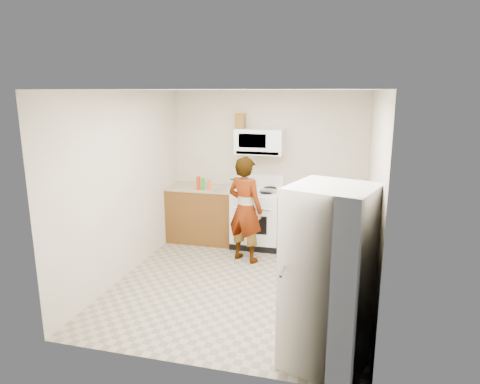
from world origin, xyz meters
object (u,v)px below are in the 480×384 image
(kettle, at_px, (319,187))
(saucepan, at_px, (246,183))
(fridge, at_px, (329,278))
(person, at_px, (245,209))
(gas_range, at_px, (257,217))
(microwave, at_px, (260,142))

(kettle, height_order, saucepan, kettle)
(fridge, height_order, kettle, fridge)
(fridge, xyz_separation_m, kettle, (-0.33, 3.05, 0.16))
(person, bearing_deg, gas_range, -71.77)
(person, xyz_separation_m, fridge, (1.33, -2.23, 0.06))
(fridge, bearing_deg, person, 138.48)
(microwave, bearing_deg, fridge, -66.97)
(person, relative_size, kettle, 9.87)
(microwave, height_order, person, microwave)
(person, distance_m, fridge, 2.60)
(gas_range, height_order, fridge, fridge)
(person, height_order, kettle, person)
(fridge, bearing_deg, gas_range, 131.68)
(microwave, distance_m, saucepan, 0.71)
(person, height_order, fridge, fridge)
(kettle, xyz_separation_m, saucepan, (-1.17, -0.05, 0.01))
(kettle, bearing_deg, gas_range, -165.14)
(gas_range, bearing_deg, person, -93.11)
(microwave, bearing_deg, person, -92.61)
(person, bearing_deg, microwave, -71.28)
(microwave, height_order, saucepan, microwave)
(saucepan, bearing_deg, gas_range, -24.12)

